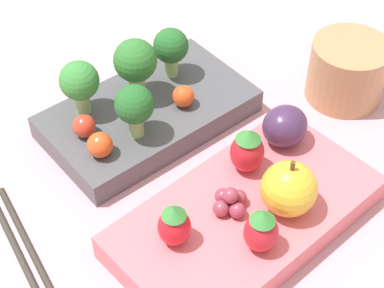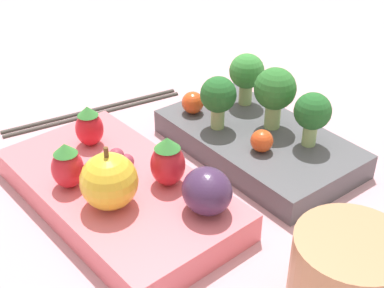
# 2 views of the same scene
# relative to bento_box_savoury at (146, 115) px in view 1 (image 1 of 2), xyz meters

# --- Properties ---
(ground_plane) EXTENTS (4.00, 4.00, 0.00)m
(ground_plane) POSITION_rel_bento_box_savoury_xyz_m (0.00, -0.08, -0.01)
(ground_plane) COLOR #C6939E
(bento_box_savoury) EXTENTS (0.20, 0.12, 0.02)m
(bento_box_savoury) POSITION_rel_bento_box_savoury_xyz_m (0.00, 0.00, 0.00)
(bento_box_savoury) COLOR #4C4C51
(bento_box_savoury) RESTS_ON ground_plane
(bento_box_fruit) EXTENTS (0.24, 0.14, 0.03)m
(bento_box_fruit) POSITION_rel_bento_box_savoury_xyz_m (-0.00, -0.16, 0.00)
(bento_box_fruit) COLOR #DB6670
(bento_box_fruit) RESTS_ON ground_plane
(broccoli_floret_0) EXTENTS (0.04, 0.04, 0.05)m
(broccoli_floret_0) POSITION_rel_bento_box_savoury_xyz_m (-0.03, -0.03, 0.05)
(broccoli_floret_0) COLOR #93B770
(broccoli_floret_0) RESTS_ON bento_box_savoury
(broccoli_floret_1) EXTENTS (0.04, 0.04, 0.06)m
(broccoli_floret_1) POSITION_rel_bento_box_savoury_xyz_m (-0.00, 0.02, 0.05)
(broccoli_floret_1) COLOR #93B770
(broccoli_floret_1) RESTS_ON bento_box_savoury
(broccoli_floret_2) EXTENTS (0.04, 0.04, 0.05)m
(broccoli_floret_2) POSITION_rel_bento_box_savoury_xyz_m (0.05, 0.02, 0.05)
(broccoli_floret_2) COLOR #93B770
(broccoli_floret_2) RESTS_ON bento_box_savoury
(broccoli_floret_3) EXTENTS (0.04, 0.04, 0.06)m
(broccoli_floret_3) POSITION_rel_bento_box_savoury_xyz_m (-0.05, 0.03, 0.05)
(broccoli_floret_3) COLOR #93B770
(broccoli_floret_3) RESTS_ON bento_box_savoury
(cherry_tomato_0) EXTENTS (0.02, 0.02, 0.02)m
(cherry_tomato_0) POSITION_rel_bento_box_savoury_xyz_m (-0.07, -0.03, 0.02)
(cherry_tomato_0) COLOR #DB4C1E
(cherry_tomato_0) RESTS_ON bento_box_savoury
(cherry_tomato_1) EXTENTS (0.02, 0.02, 0.02)m
(cherry_tomato_1) POSITION_rel_bento_box_savoury_xyz_m (-0.07, 0.00, 0.02)
(cherry_tomato_1) COLOR red
(cherry_tomato_1) RESTS_ON bento_box_savoury
(cherry_tomato_2) EXTENTS (0.02, 0.02, 0.02)m
(cherry_tomato_2) POSITION_rel_bento_box_savoury_xyz_m (0.03, -0.02, 0.02)
(cherry_tomato_2) COLOR #DB4C1E
(cherry_tomato_2) RESTS_ON bento_box_savoury
(apple) EXTENTS (0.05, 0.05, 0.05)m
(apple) POSITION_rel_bento_box_savoury_xyz_m (0.02, -0.17, 0.04)
(apple) COLOR gold
(apple) RESTS_ON bento_box_fruit
(strawberry_0) EXTENTS (0.03, 0.03, 0.04)m
(strawberry_0) POSITION_rel_bento_box_savoury_xyz_m (-0.07, -0.15, 0.03)
(strawberry_0) COLOR red
(strawberry_0) RESTS_ON bento_box_fruit
(strawberry_1) EXTENTS (0.03, 0.03, 0.04)m
(strawberry_1) POSITION_rel_bento_box_savoury_xyz_m (-0.02, -0.19, 0.03)
(strawberry_1) COLOR red
(strawberry_1) RESTS_ON bento_box_fruit
(strawberry_2) EXTENTS (0.03, 0.03, 0.05)m
(strawberry_2) POSITION_rel_bento_box_savoury_xyz_m (0.02, -0.12, 0.04)
(strawberry_2) COLOR red
(strawberry_2) RESTS_ON bento_box_fruit
(plum) EXTENTS (0.04, 0.04, 0.04)m
(plum) POSITION_rel_bento_box_savoury_xyz_m (0.07, -0.12, 0.03)
(plum) COLOR #42284C
(plum) RESTS_ON bento_box_fruit
(grape_cluster) EXTENTS (0.03, 0.03, 0.02)m
(grape_cluster) POSITION_rel_bento_box_savoury_xyz_m (-0.02, -0.15, 0.02)
(grape_cluster) COLOR #93384C
(grape_cluster) RESTS_ON bento_box_fruit
(drinking_cup) EXTENTS (0.08, 0.08, 0.06)m
(drinking_cup) POSITION_rel_bento_box_savoury_xyz_m (0.19, -0.08, 0.02)
(drinking_cup) COLOR tan
(drinking_cup) RESTS_ON ground_plane
(chopsticks_pair) EXTENTS (0.04, 0.21, 0.01)m
(chopsticks_pair) POSITION_rel_bento_box_savoury_xyz_m (-0.17, -0.10, -0.01)
(chopsticks_pair) COLOR #332D28
(chopsticks_pair) RESTS_ON ground_plane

